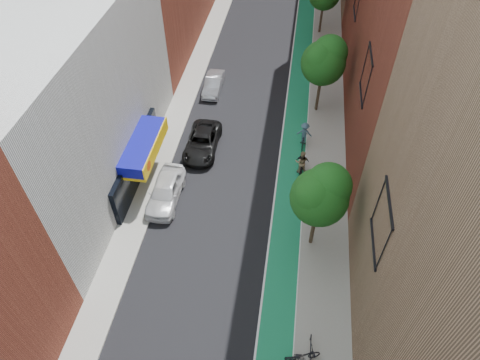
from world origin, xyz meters
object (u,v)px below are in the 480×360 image
at_px(cyclist_lane_near, 301,166).
at_px(cyclist_lane_far, 304,136).
at_px(parked_car_black, 202,142).
at_px(cyclist_lane_mid, 302,166).
at_px(parked_car_white, 165,191).
at_px(parked_car_silver, 213,84).

bearing_deg(cyclist_lane_near, cyclist_lane_far, -92.51).
bearing_deg(parked_car_black, cyclist_lane_near, -12.93).
height_order(parked_car_black, cyclist_lane_mid, cyclist_lane_mid).
distance_m(parked_car_white, parked_car_black, 5.63).
bearing_deg(parked_car_black, parked_car_white, -104.62).
height_order(cyclist_lane_near, cyclist_lane_mid, cyclist_lane_near).
bearing_deg(parked_car_white, parked_car_silver, 86.83).
height_order(parked_car_white, cyclist_lane_far, cyclist_lane_far).
xyz_separation_m(parked_car_white, parked_car_silver, (0.75, 13.40, -0.15)).
bearing_deg(parked_car_silver, parked_car_white, -93.35).
height_order(parked_car_black, cyclist_lane_far, cyclist_lane_far).
xyz_separation_m(parked_car_silver, cyclist_lane_far, (8.36, -6.37, 0.29)).
xyz_separation_m(parked_car_white, parked_car_black, (1.41, 5.44, -0.12)).
distance_m(cyclist_lane_mid, cyclist_lane_far, 3.09).
bearing_deg(cyclist_lane_near, cyclist_lane_mid, -107.67).
distance_m(parked_car_white, cyclist_lane_far, 11.51).
bearing_deg(parked_car_silver, cyclist_lane_far, -37.46).
bearing_deg(cyclist_lane_far, parked_car_white, 42.79).
relative_size(parked_car_black, cyclist_lane_far, 2.39).
xyz_separation_m(parked_car_black, cyclist_lane_near, (7.63, -1.74, 0.23)).
relative_size(cyclist_lane_near, cyclist_lane_mid, 1.16).
relative_size(parked_car_white, cyclist_lane_mid, 2.53).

